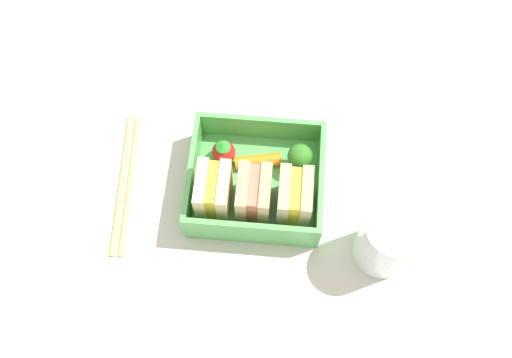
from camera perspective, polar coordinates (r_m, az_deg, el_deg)
The scene contains 11 objects.
ground_plane at distance 69.04cm, azimuth -0.00°, elevation -1.24°, with size 120.00×120.00×2.00cm, color beige.
bento_tray at distance 67.56cm, azimuth -0.00°, elevation -0.72°, with size 15.27×13.68×1.20cm, color #56B057.
bento_rim at distance 65.15cm, azimuth -0.00°, elevation 0.19°, with size 15.27×13.68×4.08cm.
sandwich_left at distance 63.06cm, azimuth 3.86°, elevation -1.92°, with size 3.64×5.34×6.33cm.
sandwich_center_left at distance 63.06cm, azimuth -0.21°, elevation -1.60°, with size 3.64×5.34×6.33cm.
sandwich_center at distance 63.38cm, azimuth -4.25°, elevation -1.28°, with size 3.64×5.34×6.33cm.
broccoli_floret at distance 65.93cm, azimuth 4.41°, elevation 2.21°, with size 2.92×2.92×4.13cm.
carrot_stick_far_left at distance 67.40cm, azimuth -0.07°, elevation 1.82°, with size 1.57×1.57×5.49cm, color orange.
strawberry_far_left at distance 67.18cm, azimuth -3.26°, elevation 2.71°, with size 2.84×2.84×3.44cm.
chopstick_pair at distance 69.79cm, azimuth -12.97°, elevation -0.37°, with size 2.73×18.12×0.70cm.
drinking_glass at distance 63.01cm, azimuth 13.05°, elevation -6.00°, with size 6.34×6.34×8.47cm, color white.
Camera 1 is at (-2.25, 26.43, 62.74)cm, focal length 40.00 mm.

